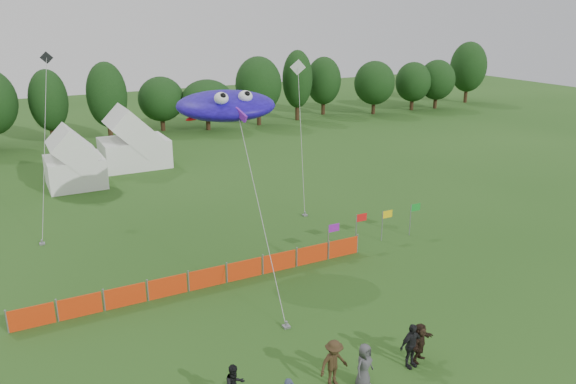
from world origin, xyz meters
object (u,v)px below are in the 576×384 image
spectator_d (411,346)px  spectator_f (420,342)px  spectator_e (364,365)px  tent_left (74,162)px  tent_right (134,144)px  spectator_c (334,363)px  barrier_fence (207,278)px  stingray_kite (224,105)px

spectator_d → spectator_f: spectator_d is taller
spectator_d → spectator_e: (-2.27, -0.13, -0.06)m
tent_left → spectator_f: bearing=-74.3°
tent_left → spectator_d: bearing=-75.4°
tent_right → spectator_c: tent_right is taller
spectator_f → spectator_c: bearing=151.6°
tent_left → spectator_d: tent_left is taller
tent_left → spectator_c: (4.74, -30.02, -0.97)m
tent_left → barrier_fence: tent_left is taller
spectator_d → spectator_e: spectator_d is taller
tent_right → spectator_c: 33.74m
barrier_fence → spectator_e: bearing=-76.3°
spectator_c → barrier_fence: bearing=94.3°
tent_left → barrier_fence: size_ratio=0.24×
spectator_c → spectator_f: 3.78m
spectator_d → spectator_f: (0.55, 0.14, -0.11)m
barrier_fence → spectator_d: 10.88m
spectator_c → spectator_e: (0.95, -0.56, -0.06)m
tent_right → stingray_kite: size_ratio=0.36×
tent_right → spectator_d: size_ratio=3.08×
barrier_fence → spectator_d: size_ratio=9.76×
barrier_fence → stingray_kite: stingray_kite is taller
stingray_kite → barrier_fence: bearing=-124.8°
tent_left → stingray_kite: size_ratio=0.27×
spectator_d → stingray_kite: size_ratio=0.12×
spectator_f → stingray_kite: size_ratio=0.10×
tent_right → spectator_e: (0.26, -34.28, -1.15)m
spectator_c → spectator_f: spectator_c is taller
tent_left → tent_right: bearing=34.3°
spectator_d → barrier_fence: bearing=110.8°
tent_right → spectator_d: bearing=-85.8°
tent_left → spectator_d: size_ratio=2.31×
barrier_fence → spectator_d: bearing=-64.5°
spectator_c → tent_right: bearing=84.2°
tent_right → spectator_e: tent_right is taller
tent_left → stingray_kite: 18.92m
spectator_c → tent_left: bearing=94.4°
tent_left → stingray_kite: stingray_kite is taller
spectator_e → stingray_kite: 15.70m
spectator_f → barrier_fence: bearing=94.5°
tent_right → barrier_fence: (-2.16, -24.34, -1.51)m
tent_right → spectator_f: size_ratio=3.48×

